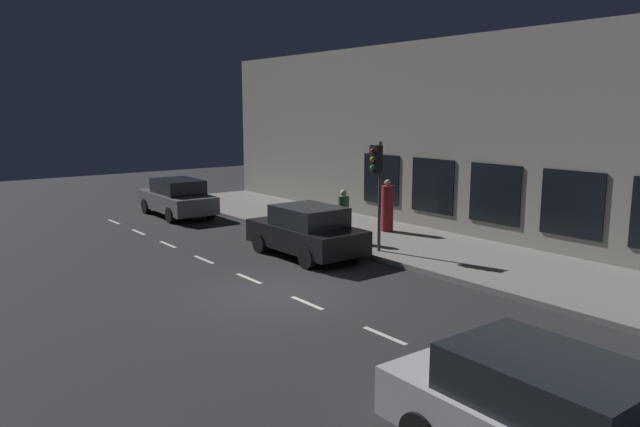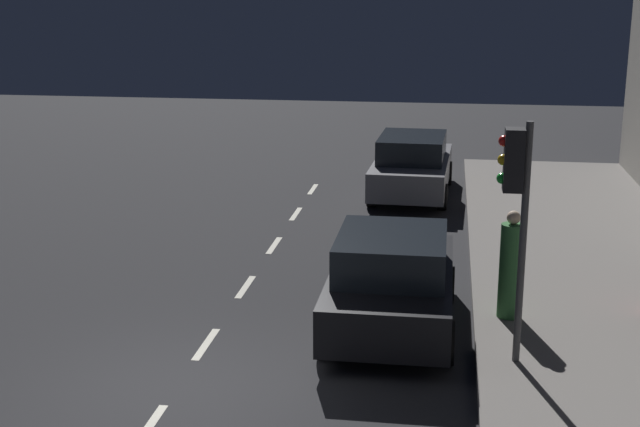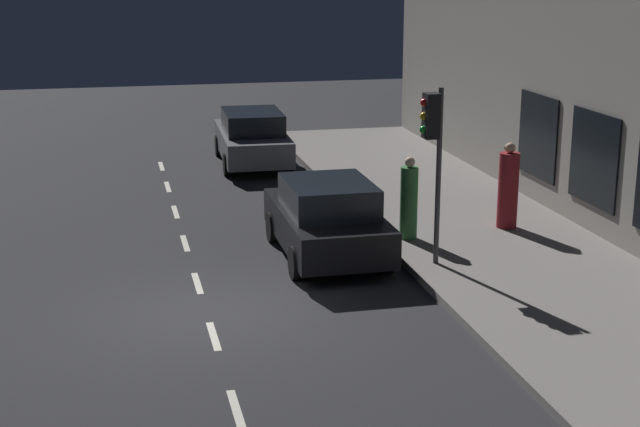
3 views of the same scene
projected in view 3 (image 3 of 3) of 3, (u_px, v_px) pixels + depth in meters
The scene contains 8 objects.
ground_plane at pixel (207, 314), 15.98m from camera, with size 60.00×60.00×0.00m, color #28282B.
sidewalk at pixel (549, 283), 17.30m from camera, with size 4.50×32.00×0.15m.
lane_centre_line at pixel (214, 336), 15.04m from camera, with size 0.12×27.20×0.01m.
traffic_light at pixel (433, 134), 17.50m from camera, with size 0.45×0.32×3.37m.
parked_car_0 at pixel (327, 219), 18.84m from camera, with size 1.96×4.01×1.58m.
parked_car_2 at pixel (252, 138), 27.32m from camera, with size 2.04×4.52×1.58m.
pedestrian_0 at pixel (409, 201), 19.57m from camera, with size 0.40×0.40×1.73m.
pedestrian_1 at pixel (508, 189), 20.37m from camera, with size 0.59×0.59×1.87m.
Camera 3 is at (-1.46, -15.04, 5.82)m, focal length 53.20 mm.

